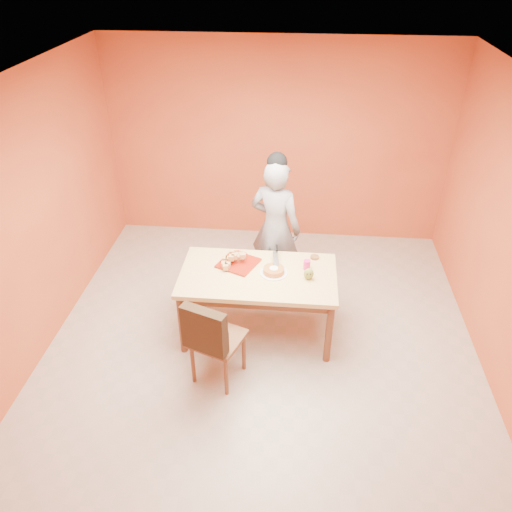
# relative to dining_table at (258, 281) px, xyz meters

# --- Properties ---
(floor) EXTENTS (5.00, 5.00, 0.00)m
(floor) POSITION_rel_dining_table_xyz_m (0.06, -0.33, -0.67)
(floor) COLOR #B9AD9E
(floor) RESTS_ON ground
(ceiling) EXTENTS (5.00, 5.00, 0.00)m
(ceiling) POSITION_rel_dining_table_xyz_m (0.06, -0.33, 2.03)
(ceiling) COLOR silver
(ceiling) RESTS_ON wall_back
(wall_back) EXTENTS (4.50, 0.00, 4.50)m
(wall_back) POSITION_rel_dining_table_xyz_m (0.06, 2.17, 0.68)
(wall_back) COLOR #C95C2E
(wall_back) RESTS_ON floor
(wall_left) EXTENTS (0.00, 5.00, 5.00)m
(wall_left) POSITION_rel_dining_table_xyz_m (-2.19, -0.33, 0.68)
(wall_left) COLOR #C95C2E
(wall_left) RESTS_ON floor
(dining_table) EXTENTS (1.60, 0.90, 0.76)m
(dining_table) POSITION_rel_dining_table_xyz_m (0.00, 0.00, 0.00)
(dining_table) COLOR #D5B66F
(dining_table) RESTS_ON floor
(dining_chair) EXTENTS (0.59, 0.65, 0.98)m
(dining_chair) POSITION_rel_dining_table_xyz_m (-0.32, -0.72, -0.16)
(dining_chair) COLOR brown
(dining_chair) RESTS_ON floor
(pastry_pile) EXTENTS (0.33, 0.33, 0.11)m
(pastry_pile) POSITION_rel_dining_table_xyz_m (-0.22, 0.16, 0.17)
(pastry_pile) COLOR tan
(pastry_pile) RESTS_ON pastry_platter
(person) EXTENTS (0.71, 0.59, 1.67)m
(person) POSITION_rel_dining_table_xyz_m (0.13, 0.82, 0.17)
(person) COLOR gray
(person) RESTS_ON floor
(pastry_platter) EXTENTS (0.48, 0.48, 0.02)m
(pastry_platter) POSITION_rel_dining_table_xyz_m (-0.22, 0.16, 0.11)
(pastry_platter) COLOR maroon
(pastry_platter) RESTS_ON dining_table
(red_dinner_plate) EXTENTS (0.24, 0.24, 0.01)m
(red_dinner_plate) POSITION_rel_dining_table_xyz_m (-0.25, 0.30, 0.10)
(red_dinner_plate) COLOR maroon
(red_dinner_plate) RESTS_ON dining_table
(white_cake_plate) EXTENTS (0.32, 0.32, 0.01)m
(white_cake_plate) POSITION_rel_dining_table_xyz_m (0.16, 0.02, 0.10)
(white_cake_plate) COLOR white
(white_cake_plate) RESTS_ON dining_table
(sponge_cake) EXTENTS (0.23, 0.23, 0.05)m
(sponge_cake) POSITION_rel_dining_table_xyz_m (0.16, 0.02, 0.13)
(sponge_cake) COLOR #CC7434
(sponge_cake) RESTS_ON white_cake_plate
(cake_server) EXTENTS (0.08, 0.27, 0.01)m
(cake_server) POSITION_rel_dining_table_xyz_m (0.17, 0.20, 0.16)
(cake_server) COLOR silver
(cake_server) RESTS_ON sponge_cake
(egg_ornament) EXTENTS (0.11, 0.10, 0.12)m
(egg_ornament) POSITION_rel_dining_table_xyz_m (0.51, -0.04, 0.16)
(egg_ornament) COLOR olive
(egg_ornament) RESTS_ON dining_table
(magenta_glass) EXTENTS (0.07, 0.07, 0.10)m
(magenta_glass) POSITION_rel_dining_table_xyz_m (0.49, 0.14, 0.15)
(magenta_glass) COLOR #D41F76
(magenta_glass) RESTS_ON dining_table
(checker_tin) EXTENTS (0.11, 0.11, 0.03)m
(checker_tin) POSITION_rel_dining_table_xyz_m (0.58, 0.35, 0.11)
(checker_tin) COLOR #3B1E10
(checker_tin) RESTS_ON dining_table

